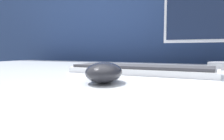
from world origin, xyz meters
name	(u,v)px	position (x,y,z in m)	size (l,w,h in m)	color
partition_panel	(174,65)	(0.00, 0.68, 0.73)	(5.00, 0.03, 1.47)	navy
computer_mouse_near	(105,72)	(0.00, -0.20, 0.77)	(0.10, 0.13, 0.04)	#232328
keyboard	(140,70)	(0.02, 0.00, 0.76)	(0.41, 0.13, 0.02)	white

